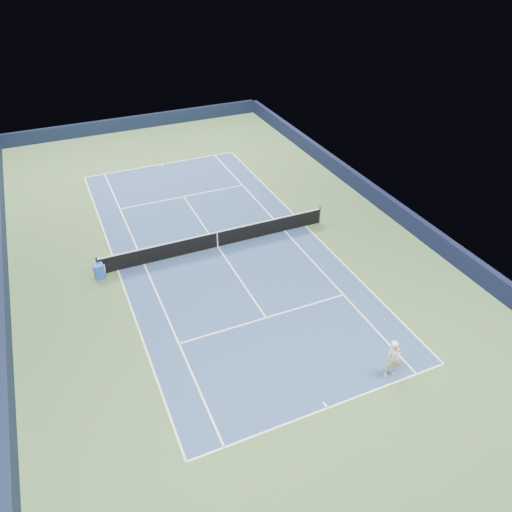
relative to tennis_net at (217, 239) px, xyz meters
name	(u,v)px	position (x,y,z in m)	size (l,w,h in m)	color
ground	(218,247)	(0.00, 0.00, -0.50)	(40.00, 40.00, 0.00)	#3B5B31
wall_far	(137,122)	(0.00, 19.82, 0.05)	(22.00, 0.35, 1.10)	black
wall_right	(382,200)	(10.82, 0.00, 0.05)	(0.35, 40.00, 1.10)	black
wall_left	(3,288)	(-10.82, 0.00, 0.05)	(0.35, 40.00, 1.10)	#101832
court_surface	(218,247)	(0.00, 0.00, -0.50)	(10.97, 23.77, 0.01)	navy
baseline_far	(162,164)	(0.00, 11.88, -0.50)	(10.97, 0.08, 0.00)	white
baseline_near	(328,408)	(0.00, -11.88, -0.50)	(10.97, 0.08, 0.00)	white
sideline_doubles_right	(305,226)	(5.49, 0.00, -0.50)	(0.08, 23.77, 0.00)	white
sideline_doubles_left	(118,270)	(-5.49, 0.00, -0.50)	(0.08, 23.77, 0.00)	white
sideline_singles_right	(284,231)	(4.12, 0.00, -0.50)	(0.08, 23.77, 0.00)	white
sideline_singles_left	(144,264)	(-4.12, 0.00, -0.50)	(0.08, 23.77, 0.00)	white
service_line_far	(184,197)	(0.00, 6.40, -0.50)	(8.23, 0.08, 0.00)	white
service_line_near	(266,318)	(0.00, -6.40, -0.50)	(8.23, 0.08, 0.00)	white
center_service_line	(218,247)	(0.00, 0.00, -0.50)	(0.08, 12.80, 0.00)	white
center_mark_far	(162,165)	(0.00, 11.73, -0.50)	(0.08, 0.30, 0.00)	white
center_mark_near	(325,405)	(0.00, -11.73, -0.50)	(0.08, 0.30, 0.00)	white
tennis_net	(217,239)	(0.00, 0.00, 0.00)	(12.90, 0.10, 1.07)	black
sponsor_cube	(99,271)	(-6.40, -0.23, -0.11)	(0.59, 0.48, 0.80)	blue
tennis_player	(393,359)	(3.11, -11.46, 0.38)	(0.81, 1.26, 2.15)	white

